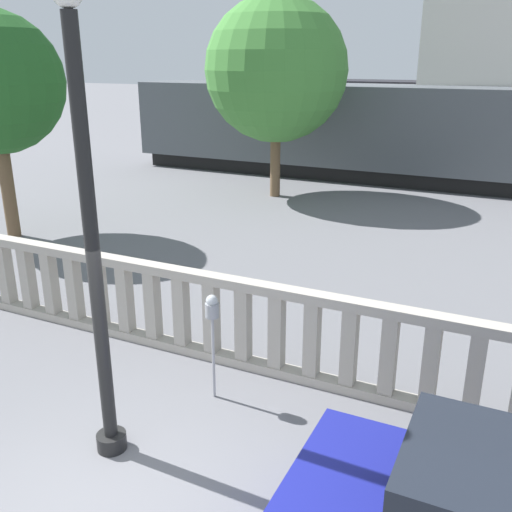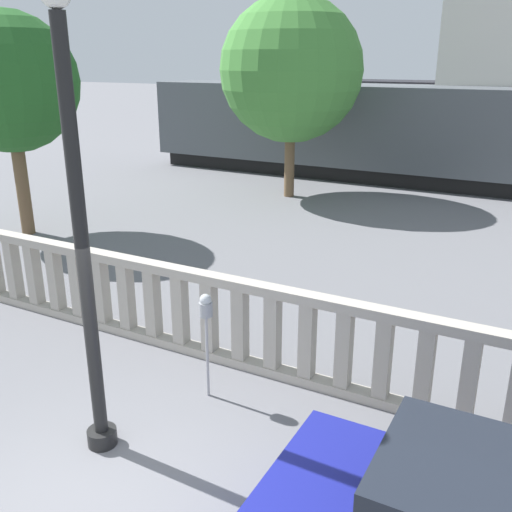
{
  "view_description": "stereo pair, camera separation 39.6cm",
  "coord_description": "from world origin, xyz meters",
  "px_view_note": "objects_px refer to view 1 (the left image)",
  "views": [
    {
      "loc": [
        3.43,
        -3.39,
        4.4
      ],
      "look_at": [
        -0.27,
        4.36,
        1.4
      ],
      "focal_mm": 40.0,
      "sensor_mm": 36.0,
      "label": 1
    },
    {
      "loc": [
        3.79,
        -3.21,
        4.4
      ],
      "look_at": [
        -0.27,
        4.36,
        1.4
      ],
      "focal_mm": 40.0,
      "sensor_mm": 36.0,
      "label": 2
    }
  ],
  "objects_px": {
    "parking_meter": "(212,315)",
    "train_far": "(498,116)",
    "tree_right": "(276,70)",
    "lamppost": "(92,247)"
  },
  "relations": [
    {
      "from": "parking_meter",
      "to": "train_far",
      "type": "relative_size",
      "value": 0.07
    },
    {
      "from": "parking_meter",
      "to": "tree_right",
      "type": "relative_size",
      "value": 0.24
    },
    {
      "from": "parking_meter",
      "to": "train_far",
      "type": "distance_m",
      "value": 24.63
    },
    {
      "from": "lamppost",
      "to": "train_far",
      "type": "distance_m",
      "value": 26.16
    },
    {
      "from": "train_far",
      "to": "lamppost",
      "type": "bearing_deg",
      "value": -95.22
    },
    {
      "from": "parking_meter",
      "to": "tree_right",
      "type": "height_order",
      "value": "tree_right"
    },
    {
      "from": "train_far",
      "to": "tree_right",
      "type": "xyz_separation_m",
      "value": [
        -5.91,
        -13.24,
        2.29
      ]
    },
    {
      "from": "lamppost",
      "to": "train_far",
      "type": "height_order",
      "value": "lamppost"
    },
    {
      "from": "parking_meter",
      "to": "tree_right",
      "type": "bearing_deg",
      "value": 109.82
    },
    {
      "from": "lamppost",
      "to": "tree_right",
      "type": "distance_m",
      "value": 13.37
    }
  ]
}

